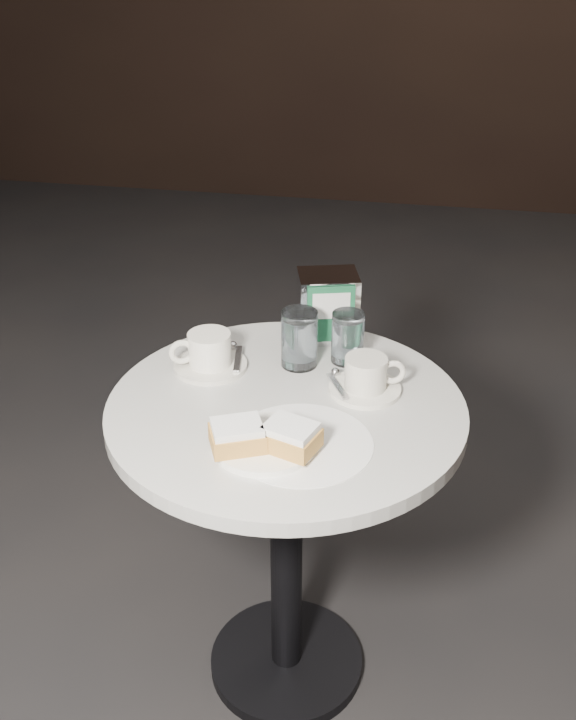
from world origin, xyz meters
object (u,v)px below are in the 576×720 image
at_px(beignet_plate, 264,439).
at_px(water_glass_right, 348,338).
at_px(water_glass_left, 299,339).
at_px(coffee_cup_left, 209,353).
at_px(napkin_dispenser, 328,306).
at_px(coffee_cup_right, 366,377).
at_px(cafe_table, 286,484).

distance_m(beignet_plate, water_glass_right, 0.37).
bearing_deg(water_glass_left, water_glass_right, 20.32).
xyz_separation_m(coffee_cup_left, napkin_dispenser, (0.22, 0.19, 0.04)).
bearing_deg(coffee_cup_right, water_glass_right, 101.40).
bearing_deg(coffee_cup_right, napkin_dispenser, 103.95).
xyz_separation_m(beignet_plate, water_glass_right, (0.10, 0.35, 0.03)).
distance_m(beignet_plate, water_glass_left, 0.32).
height_order(coffee_cup_right, water_glass_right, water_glass_right).
bearing_deg(coffee_cup_left, napkin_dispenser, 15.29).
bearing_deg(napkin_dispenser, coffee_cup_left, -155.29).
xyz_separation_m(beignet_plate, water_glass_left, (0.01, 0.31, 0.04)).
relative_size(beignet_plate, napkin_dispenser, 1.38).
height_order(coffee_cup_left, coffee_cup_right, coffee_cup_left).
bearing_deg(water_glass_left, coffee_cup_left, -165.01).
height_order(coffee_cup_left, water_glass_right, water_glass_right).
distance_m(water_glass_left, water_glass_right, 0.10).
height_order(beignet_plate, napkin_dispenser, napkin_dispenser).
distance_m(cafe_table, coffee_cup_right, 0.28).
distance_m(cafe_table, napkin_dispenser, 0.40).
bearing_deg(coffee_cup_left, water_glass_left, -9.84).
relative_size(cafe_table, coffee_cup_right, 4.34).
distance_m(water_glass_right, napkin_dispenser, 0.12).
height_order(beignet_plate, water_glass_left, water_glass_left).
xyz_separation_m(coffee_cup_right, napkin_dispenser, (-0.11, 0.22, 0.04)).
xyz_separation_m(coffee_cup_left, water_glass_left, (0.18, 0.05, 0.02)).
xyz_separation_m(coffee_cup_left, water_glass_right, (0.28, 0.08, 0.02)).
relative_size(coffee_cup_right, water_glass_left, 1.40).
height_order(water_glass_left, water_glass_right, water_glass_left).
bearing_deg(beignet_plate, cafe_table, 86.75).
distance_m(coffee_cup_left, water_glass_left, 0.19).
bearing_deg(napkin_dispenser, beignet_plate, -111.36).
xyz_separation_m(water_glass_right, napkin_dispenser, (-0.06, 0.10, 0.02)).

